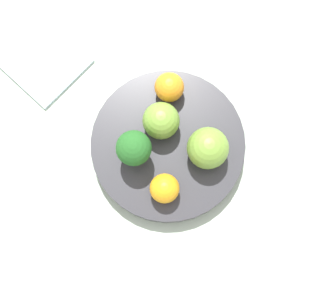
# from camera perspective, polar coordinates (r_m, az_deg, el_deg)

# --- Properties ---
(ground_plane) EXTENTS (6.00, 6.00, 0.00)m
(ground_plane) POSITION_cam_1_polar(r_m,az_deg,el_deg) (0.75, 0.00, -0.97)
(ground_plane) COLOR gray
(table_surface) EXTENTS (1.20, 1.20, 0.02)m
(table_surface) POSITION_cam_1_polar(r_m,az_deg,el_deg) (0.74, 0.00, -0.81)
(table_surface) COLOR #B2C6B2
(table_surface) RESTS_ON ground_plane
(bowl) EXTENTS (0.23, 0.23, 0.03)m
(bowl) POSITION_cam_1_polar(r_m,az_deg,el_deg) (0.72, 0.00, -0.42)
(bowl) COLOR #2D2D33
(bowl) RESTS_ON table_surface
(broccoli) EXTENTS (0.05, 0.05, 0.07)m
(broccoli) POSITION_cam_1_polar(r_m,az_deg,el_deg) (0.66, -4.19, -0.80)
(broccoli) COLOR #99C17A
(broccoli) RESTS_ON bowl
(apple_red) EXTENTS (0.06, 0.06, 0.06)m
(apple_red) POSITION_cam_1_polar(r_m,az_deg,el_deg) (0.67, 4.88, -0.75)
(apple_red) COLOR olive
(apple_red) RESTS_ON bowl
(apple_green) EXTENTS (0.06, 0.06, 0.06)m
(apple_green) POSITION_cam_1_polar(r_m,az_deg,el_deg) (0.69, -0.85, 2.61)
(apple_green) COLOR olive
(apple_green) RESTS_ON bowl
(orange_front) EXTENTS (0.04, 0.04, 0.04)m
(orange_front) POSITION_cam_1_polar(r_m,az_deg,el_deg) (0.67, -0.43, -5.67)
(orange_front) COLOR orange
(orange_front) RESTS_ON bowl
(orange_back) EXTENTS (0.04, 0.04, 0.04)m
(orange_back) POSITION_cam_1_polar(r_m,az_deg,el_deg) (0.71, 0.16, 6.70)
(orange_back) COLOR orange
(orange_back) RESTS_ON bowl
(napkin) EXTENTS (0.15, 0.14, 0.01)m
(napkin) POSITION_cam_1_polar(r_m,az_deg,el_deg) (0.80, -14.98, 9.58)
(napkin) COLOR silver
(napkin) RESTS_ON table_surface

